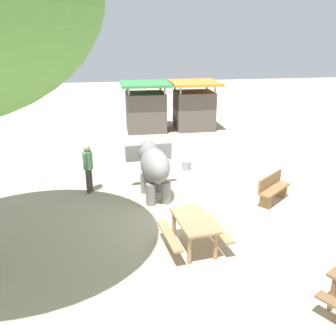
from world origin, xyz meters
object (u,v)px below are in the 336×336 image
wooden_bench (272,188)px  picnic_table_far (194,226)px  person_handler (88,165)px  elephant (153,165)px  market_stall_orange (194,108)px  feed_bucket (186,165)px  market_stall_green (146,109)px

wooden_bench → picnic_table_far: bearing=-3.6°
person_handler → wooden_bench: person_handler is taller
person_handler → picnic_table_far: bearing=-34.6°
person_handler → picnic_table_far: 4.66m
person_handler → wooden_bench: 5.88m
elephant → wooden_bench: bearing=-112.7°
elephant → picnic_table_far: size_ratio=1.39×
market_stall_orange → feed_bucket: size_ratio=7.00×
wooden_bench → picnic_table_far: 3.67m
wooden_bench → market_stall_orange: market_stall_orange is taller
picnic_table_far → market_stall_green: market_stall_green is taller
elephant → market_stall_orange: size_ratio=0.92×
elephant → person_handler: size_ratio=1.44×
picnic_table_far → feed_bucket: (0.94, 5.39, -0.43)m
wooden_bench → market_stall_orange: bearing=-127.3°
market_stall_green → person_handler: bearing=-109.1°
picnic_table_far → feed_bucket: 5.49m
market_stall_green → market_stall_orange: same height
wooden_bench → feed_bucket: 3.84m
elephant → feed_bucket: elephant is taller
person_handler → wooden_bench: bearing=4.1°
elephant → market_stall_orange: 8.88m
person_handler → feed_bucket: (3.59, 1.58, -0.79)m
market_stall_green → market_stall_orange: 2.60m
wooden_bench → elephant: bearing=-56.9°
elephant → market_stall_orange: (3.21, 8.27, 0.11)m
elephant → person_handler: bearing=70.0°
elephant → market_stall_green: bearing=-9.4°
person_handler → market_stall_orange: 9.36m
picnic_table_far → market_stall_green: 11.56m
person_handler → market_stall_green: (2.67, 7.73, 0.19)m
elephant → wooden_bench: 3.77m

